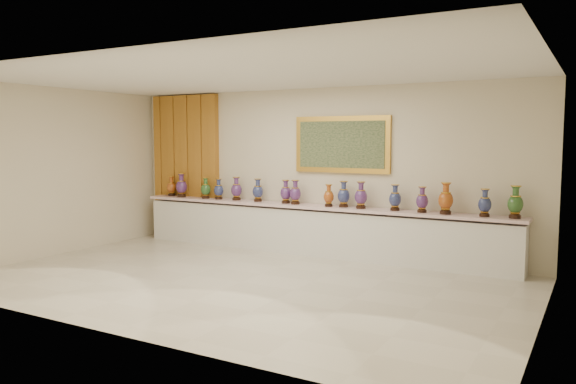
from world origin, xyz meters
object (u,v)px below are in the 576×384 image
vase_1 (182,186)px  vase_2 (206,189)px  vase_0 (171,187)px  counter (312,231)px

vase_1 → vase_2: 0.61m
vase_0 → vase_2: 0.93m
counter → vase_0: size_ratio=17.82×
counter → vase_1: size_ratio=15.01×
vase_1 → vase_2: bearing=1.1°
counter → vase_0: vase_0 is taller
counter → vase_2: vase_2 is taller
vase_0 → vase_2: bearing=-3.1°
vase_2 → vase_1: bearing=-178.9°
vase_1 → vase_2: size_ratio=1.15×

